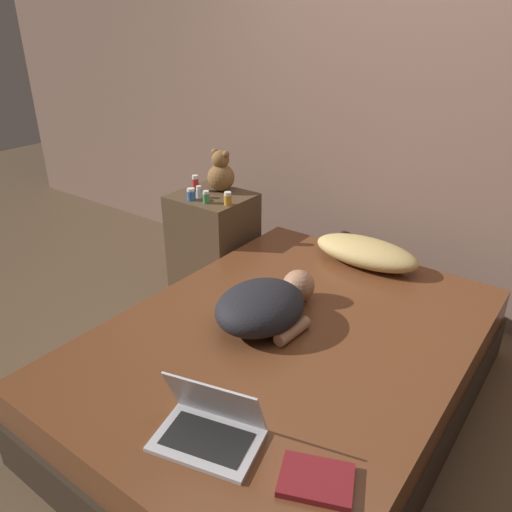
{
  "coord_description": "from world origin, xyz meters",
  "views": [
    {
      "loc": [
        1.02,
        -1.63,
        1.75
      ],
      "look_at": [
        -0.37,
        0.26,
        0.6
      ],
      "focal_mm": 35.0,
      "sensor_mm": 36.0,
      "label": 1
    }
  ],
  "objects_px": {
    "laptop": "(210,426)",
    "bottle_blue": "(191,194)",
    "teddy_bear": "(221,173)",
    "person_lying": "(265,305)",
    "bottle_green": "(206,197)",
    "bottle_clear": "(199,192)",
    "book": "(316,480)",
    "bottle_red": "(195,183)",
    "bottle_amber": "(228,199)",
    "pillow": "(366,252)"
  },
  "relations": [
    {
      "from": "bottle_green",
      "to": "bottle_clear",
      "type": "height_order",
      "value": "bottle_green"
    },
    {
      "from": "laptop",
      "to": "bottle_green",
      "type": "relative_size",
      "value": 5.05
    },
    {
      "from": "pillow",
      "to": "bottle_blue",
      "type": "height_order",
      "value": "bottle_blue"
    },
    {
      "from": "bottle_clear",
      "to": "person_lying",
      "type": "bearing_deg",
      "value": -32.6
    },
    {
      "from": "book",
      "to": "person_lying",
      "type": "bearing_deg",
      "value": 135.51
    },
    {
      "from": "bottle_amber",
      "to": "teddy_bear",
      "type": "bearing_deg",
      "value": 138.11
    },
    {
      "from": "book",
      "to": "laptop",
      "type": "bearing_deg",
      "value": -172.07
    },
    {
      "from": "bottle_clear",
      "to": "book",
      "type": "xyz_separation_m",
      "value": [
        1.63,
        -1.26,
        -0.28
      ]
    },
    {
      "from": "bottle_red",
      "to": "bottle_amber",
      "type": "distance_m",
      "value": 0.36
    },
    {
      "from": "bottle_blue",
      "to": "bottle_green",
      "type": "height_order",
      "value": "bottle_green"
    },
    {
      "from": "bottle_amber",
      "to": "bottle_clear",
      "type": "height_order",
      "value": "bottle_amber"
    },
    {
      "from": "bottle_blue",
      "to": "book",
      "type": "relative_size",
      "value": 0.28
    },
    {
      "from": "person_lying",
      "to": "laptop",
      "type": "height_order",
      "value": "laptop"
    },
    {
      "from": "pillow",
      "to": "book",
      "type": "xyz_separation_m",
      "value": [
        0.54,
        -1.49,
        -0.06
      ]
    },
    {
      "from": "laptop",
      "to": "bottle_blue",
      "type": "relative_size",
      "value": 5.21
    },
    {
      "from": "pillow",
      "to": "book",
      "type": "relative_size",
      "value": 2.27
    },
    {
      "from": "bottle_blue",
      "to": "bottle_clear",
      "type": "bearing_deg",
      "value": 82.3
    },
    {
      "from": "bottle_green",
      "to": "pillow",
      "type": "bearing_deg",
      "value": 15.73
    },
    {
      "from": "bottle_blue",
      "to": "book",
      "type": "bearing_deg",
      "value": -36.25
    },
    {
      "from": "bottle_blue",
      "to": "book",
      "type": "height_order",
      "value": "bottle_blue"
    },
    {
      "from": "laptop",
      "to": "bottle_red",
      "type": "relative_size",
      "value": 3.76
    },
    {
      "from": "bottle_blue",
      "to": "book",
      "type": "distance_m",
      "value": 2.05
    },
    {
      "from": "pillow",
      "to": "bottle_red",
      "type": "distance_m",
      "value": 1.23
    },
    {
      "from": "person_lying",
      "to": "book",
      "type": "bearing_deg",
      "value": -40.61
    },
    {
      "from": "person_lying",
      "to": "bottle_amber",
      "type": "distance_m",
      "value": 0.98
    },
    {
      "from": "bottle_red",
      "to": "teddy_bear",
      "type": "bearing_deg",
      "value": 39.1
    },
    {
      "from": "person_lying",
      "to": "bottle_red",
      "type": "height_order",
      "value": "bottle_red"
    },
    {
      "from": "pillow",
      "to": "bottle_green",
      "type": "xyz_separation_m",
      "value": [
        -0.98,
        -0.28,
        0.21
      ]
    },
    {
      "from": "bottle_green",
      "to": "book",
      "type": "distance_m",
      "value": 1.96
    },
    {
      "from": "pillow",
      "to": "bottle_blue",
      "type": "xyz_separation_m",
      "value": [
        -1.1,
        -0.29,
        0.21
      ]
    },
    {
      "from": "bottle_blue",
      "to": "bottle_green",
      "type": "distance_m",
      "value": 0.12
    },
    {
      "from": "person_lying",
      "to": "teddy_bear",
      "type": "distance_m",
      "value": 1.28
    },
    {
      "from": "pillow",
      "to": "bottle_amber",
      "type": "xyz_separation_m",
      "value": [
        -0.85,
        -0.22,
        0.21
      ]
    },
    {
      "from": "bottle_blue",
      "to": "laptop",
      "type": "bearing_deg",
      "value": -45.21
    },
    {
      "from": "bottle_amber",
      "to": "book",
      "type": "relative_size",
      "value": 0.31
    },
    {
      "from": "pillow",
      "to": "bottle_green",
      "type": "relative_size",
      "value": 7.8
    },
    {
      "from": "pillow",
      "to": "person_lying",
      "type": "height_order",
      "value": "person_lying"
    },
    {
      "from": "pillow",
      "to": "bottle_amber",
      "type": "bearing_deg",
      "value": -165.29
    },
    {
      "from": "person_lying",
      "to": "laptop",
      "type": "xyz_separation_m",
      "value": [
        0.26,
        -0.7,
        -0.05
      ]
    },
    {
      "from": "pillow",
      "to": "bottle_blue",
      "type": "bearing_deg",
      "value": -165.13
    },
    {
      "from": "book",
      "to": "teddy_bear",
      "type": "bearing_deg",
      "value": 137.66
    },
    {
      "from": "person_lying",
      "to": "bottle_clear",
      "type": "distance_m",
      "value": 1.17
    },
    {
      "from": "pillow",
      "to": "book",
      "type": "bearing_deg",
      "value": -70.12
    },
    {
      "from": "teddy_bear",
      "to": "bottle_red",
      "type": "height_order",
      "value": "teddy_bear"
    },
    {
      "from": "teddy_bear",
      "to": "book",
      "type": "height_order",
      "value": "teddy_bear"
    },
    {
      "from": "bottle_blue",
      "to": "bottle_amber",
      "type": "xyz_separation_m",
      "value": [
        0.25,
        0.07,
        0.0
      ]
    },
    {
      "from": "bottle_clear",
      "to": "bottle_amber",
      "type": "bearing_deg",
      "value": 0.72
    },
    {
      "from": "bottle_green",
      "to": "bottle_amber",
      "type": "distance_m",
      "value": 0.14
    },
    {
      "from": "teddy_bear",
      "to": "person_lying",
      "type": "bearing_deg",
      "value": -40.78
    },
    {
      "from": "teddy_bear",
      "to": "bottle_clear",
      "type": "relative_size",
      "value": 3.55
    }
  ]
}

